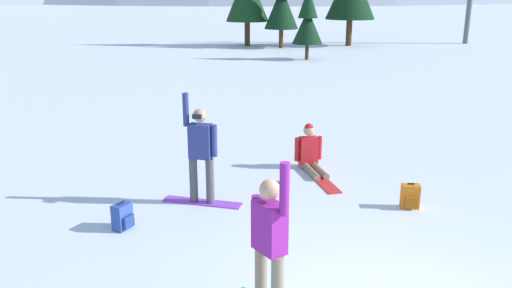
{
  "coord_description": "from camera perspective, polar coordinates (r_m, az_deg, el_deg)",
  "views": [
    {
      "loc": [
        -2.09,
        -5.12,
        3.83
      ],
      "look_at": [
        -1.1,
        4.37,
        1.0
      ],
      "focal_mm": 36.9,
      "sensor_mm": 36.0,
      "label": 1
    }
  ],
  "objects": [
    {
      "name": "snowboarder_foreground",
      "position": [
        6.18,
        1.46,
        -10.9
      ],
      "size": [
        0.98,
        1.41,
        2.06
      ],
      "color": "#19B259",
      "rests_on": "ground_plane"
    },
    {
      "name": "snowboarder_midground",
      "position": [
        9.55,
        -6.0,
        -0.92
      ],
      "size": [
        1.49,
        0.78,
        2.06
      ],
      "color": "#993FD8",
      "rests_on": "ground_plane"
    },
    {
      "name": "snowboarder_background",
      "position": [
        11.53,
        5.96,
        -1.13
      ],
      "size": [
        0.67,
        1.82,
        1.01
      ],
      "color": "gray",
      "rests_on": "ground_plane"
    },
    {
      "name": "backpack_blue",
      "position": [
        9.02,
        -14.24,
        -7.65
      ],
      "size": [
        0.37,
        0.38,
        0.47
      ],
      "color": "#2D4C9E",
      "rests_on": "ground_plane"
    },
    {
      "name": "backpack_orange",
      "position": [
        9.95,
        16.38,
        -5.49
      ],
      "size": [
        0.35,
        0.31,
        0.47
      ],
      "color": "orange",
      "rests_on": "ground_plane"
    },
    {
      "name": "pine_tree_young",
      "position": [
        35.65,
        2.79,
        15.34
      ],
      "size": [
        2.25,
        2.25,
        5.71
      ],
      "color": "#472D19",
      "rests_on": "ground_plane"
    },
    {
      "name": "pine_tree_broad",
      "position": [
        29.75,
        5.63,
        13.25
      ],
      "size": [
        1.69,
        1.69,
        3.99
      ],
      "color": "#472D19",
      "rests_on": "ground_plane"
    }
  ]
}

